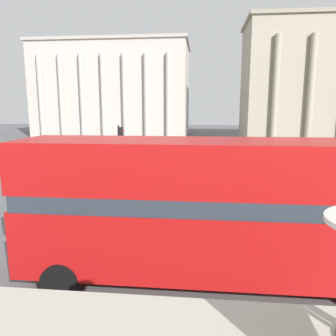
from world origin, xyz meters
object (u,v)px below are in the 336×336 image
object	(u,v)px
car_white	(138,164)
pedestrian_blue	(301,183)
double_decker_bus	(216,207)
pedestrian_white	(224,164)
traffic_light_mid	(120,149)
traffic_light_near	(182,175)
pedestrian_red	(254,184)
pedestrian_grey	(111,156)
plaza_building_left	(115,90)
car_silver	(142,158)

from	to	relation	value
car_white	pedestrian_blue	bearing A→B (deg)	-2.67
double_decker_bus	pedestrian_blue	size ratio (longest dim) A/B	6.44
double_decker_bus	car_white	distance (m)	17.20
pedestrian_white	traffic_light_mid	bearing A→B (deg)	17.71
traffic_light_near	pedestrian_red	distance (m)	6.72
pedestrian_blue	pedestrian_white	bearing A→B (deg)	12.73
traffic_light_mid	pedestrian_blue	size ratio (longest dim) A/B	2.35
traffic_light_mid	car_white	bearing A→B (deg)	89.42
traffic_light_mid	pedestrian_red	xyz separation A→B (m)	(7.86, -1.97, -1.63)
pedestrian_grey	plaza_building_left	bearing A→B (deg)	-43.48
double_decker_bus	plaza_building_left	bearing A→B (deg)	110.82
double_decker_bus	pedestrian_red	distance (m)	9.22
traffic_light_mid	pedestrian_red	world-z (taller)	traffic_light_mid
pedestrian_grey	pedestrian_red	bearing A→B (deg)	170.72
double_decker_bus	plaza_building_left	world-z (taller)	plaza_building_left
pedestrian_white	pedestrian_grey	bearing A→B (deg)	-32.74
car_silver	car_white	distance (m)	3.23
plaza_building_left	traffic_light_near	world-z (taller)	plaza_building_left
traffic_light_near	pedestrian_blue	bearing A→B (deg)	44.29
pedestrian_grey	pedestrian_white	world-z (taller)	pedestrian_grey
traffic_light_mid	pedestrian_white	xyz separation A→B (m)	(6.77, 5.18, -1.71)
plaza_building_left	pedestrian_grey	size ratio (longest dim) A/B	15.23
pedestrian_red	pedestrian_grey	distance (m)	14.05
plaza_building_left	pedestrian_grey	distance (m)	36.22
traffic_light_near	traffic_light_mid	world-z (taller)	traffic_light_mid
car_silver	pedestrian_grey	bearing A→B (deg)	143.87
pedestrian_red	pedestrian_grey	bearing A→B (deg)	15.95
traffic_light_near	pedestrian_red	world-z (taller)	traffic_light_near
car_white	pedestrian_grey	world-z (taller)	pedestrian_grey
double_decker_bus	pedestrian_blue	xyz separation A→B (m)	(5.06, 9.40, -1.36)
pedestrian_red	pedestrian_white	bearing A→B (deg)	-23.74
plaza_building_left	traffic_light_mid	world-z (taller)	plaza_building_left
double_decker_bus	traffic_light_mid	world-z (taller)	double_decker_bus
pedestrian_grey	pedestrian_blue	bearing A→B (deg)	178.76
car_white	car_silver	bearing A→B (deg)	125.77
pedestrian_red	pedestrian_grey	size ratio (longest dim) A/B	0.95
pedestrian_white	double_decker_bus	bearing A→B (deg)	65.54
traffic_light_mid	car_silver	xyz separation A→B (m)	(-0.24, 8.68, -1.93)
pedestrian_blue	pedestrian_white	size ratio (longest dim) A/B	1.07
car_silver	pedestrian_blue	distance (m)	14.73
pedestrian_red	pedestrian_white	distance (m)	7.24
traffic_light_mid	pedestrian_red	size ratio (longest dim) A/B	2.33
plaza_building_left	pedestrian_grey	xyz separation A→B (m)	(8.70, -34.39, -7.28)
car_silver	car_white	size ratio (longest dim) A/B	1.00
car_silver	plaza_building_left	bearing A→B (deg)	43.53
double_decker_bus	pedestrian_red	bearing A→B (deg)	77.75
car_white	pedestrian_blue	world-z (taller)	pedestrian_blue
plaza_building_left	pedestrian_grey	bearing A→B (deg)	-75.80
double_decker_bus	pedestrian_grey	xyz separation A→B (m)	(-8.09, 18.13, -1.30)
traffic_light_mid	pedestrian_blue	world-z (taller)	traffic_light_mid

